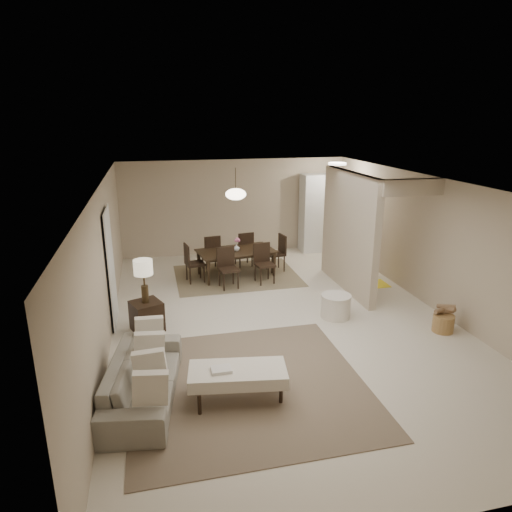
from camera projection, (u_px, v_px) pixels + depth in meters
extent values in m
plane|color=beige|center=(282.00, 320.00, 8.35)|extent=(9.00, 9.00, 0.00)
plane|color=white|center=(285.00, 183.00, 7.62)|extent=(9.00, 9.00, 0.00)
plane|color=#BBA98E|center=(235.00, 207.00, 12.17)|extent=(6.00, 0.00, 6.00)
plane|color=#BBA98E|center=(104.00, 267.00, 7.33)|extent=(0.00, 9.00, 9.00)
plane|color=#BBA98E|center=(435.00, 244.00, 8.64)|extent=(0.00, 9.00, 9.00)
cube|color=#BBA98E|center=(349.00, 232.00, 9.54)|extent=(0.15, 2.50, 2.50)
cube|color=black|center=(110.00, 269.00, 7.96)|extent=(0.04, 0.90, 2.04)
cube|color=silver|center=(323.00, 213.00, 12.42)|extent=(1.20, 0.55, 2.10)
cylinder|color=white|center=(337.00, 164.00, 11.11)|extent=(0.44, 0.44, 0.05)
cube|color=brown|center=(248.00, 384.00, 6.34)|extent=(3.20, 3.20, 0.01)
imported|color=gray|center=(144.00, 379.00, 5.95)|extent=(2.15, 1.12, 0.60)
cube|color=silver|center=(238.00, 375.00, 5.91)|extent=(1.34, 0.76, 0.17)
cylinder|color=black|center=(199.00, 405.00, 5.67)|extent=(0.05, 0.05, 0.28)
cylinder|color=black|center=(281.00, 394.00, 5.90)|extent=(0.05, 0.05, 0.28)
cylinder|color=black|center=(196.00, 386.00, 6.06)|extent=(0.05, 0.05, 0.28)
cylinder|color=black|center=(272.00, 376.00, 6.29)|extent=(0.05, 0.05, 0.28)
cube|color=black|center=(147.00, 316.00, 7.89)|extent=(0.62, 0.62, 0.52)
cylinder|color=#43331D|center=(145.00, 294.00, 7.77)|extent=(0.12, 0.12, 0.30)
cylinder|color=#43331D|center=(144.00, 279.00, 7.69)|extent=(0.03, 0.03, 0.26)
cylinder|color=beige|center=(143.00, 267.00, 7.63)|extent=(0.32, 0.32, 0.26)
cylinder|color=silver|center=(336.00, 306.00, 8.42)|extent=(0.55, 0.55, 0.43)
cylinder|color=brown|center=(443.00, 323.00, 7.87)|extent=(0.44, 0.44, 0.30)
cube|color=#726447|center=(237.00, 276.00, 10.64)|extent=(2.80, 2.10, 0.01)
imported|color=black|center=(237.00, 264.00, 10.55)|extent=(1.88, 1.24, 0.61)
imported|color=white|center=(236.00, 248.00, 10.43)|extent=(0.17, 0.17, 0.15)
cube|color=yellow|center=(368.00, 284.00, 10.09)|extent=(0.87, 0.54, 0.01)
cylinder|color=#43331D|center=(236.00, 179.00, 9.97)|extent=(0.02, 0.02, 0.50)
ellipsoid|color=#FFEAC6|center=(236.00, 194.00, 10.07)|extent=(0.46, 0.46, 0.25)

